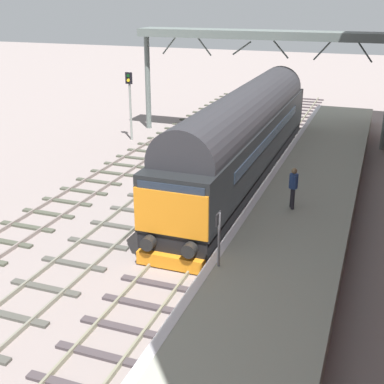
% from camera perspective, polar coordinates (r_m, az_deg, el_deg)
% --- Properties ---
extents(ground_plane, '(140.00, 140.00, 0.00)m').
position_cam_1_polar(ground_plane, '(20.63, 1.05, -4.34)').
color(ground_plane, gray).
rests_on(ground_plane, ground).
extents(track_main, '(2.50, 60.00, 0.15)m').
position_cam_1_polar(track_main, '(20.60, 1.05, -4.20)').
color(track_main, gray).
rests_on(track_main, ground).
extents(track_adjacent_west, '(2.50, 60.00, 0.15)m').
position_cam_1_polar(track_adjacent_west, '(21.79, -7.08, -2.90)').
color(track_adjacent_west, gray).
rests_on(track_adjacent_west, ground).
extents(track_adjacent_far_west, '(2.50, 60.00, 0.15)m').
position_cam_1_polar(track_adjacent_far_west, '(23.48, -14.61, -1.65)').
color(track_adjacent_far_west, gray).
rests_on(track_adjacent_far_west, ground).
extents(station_platform, '(4.00, 44.00, 1.01)m').
position_cam_1_polar(station_platform, '(19.65, 11.05, -4.49)').
color(station_platform, '#9FA292').
rests_on(station_platform, ground).
extents(diesel_locomotive, '(2.74, 19.28, 4.68)m').
position_cam_1_polar(diesel_locomotive, '(25.47, 5.79, 6.47)').
color(diesel_locomotive, black).
rests_on(diesel_locomotive, ground).
extents(signal_post_far, '(0.44, 0.22, 4.32)m').
position_cam_1_polar(signal_post_far, '(33.28, -6.88, 10.24)').
color(signal_post_far, gray).
rests_on(signal_post_far, ground).
extents(platform_number_sign, '(0.10, 0.44, 1.77)m').
position_cam_1_polar(platform_number_sign, '(15.53, 2.98, -4.30)').
color(platform_number_sign, slate).
rests_on(platform_number_sign, station_platform).
extents(waiting_passenger, '(0.44, 0.48, 1.64)m').
position_cam_1_polar(waiting_passenger, '(20.21, 11.14, 0.83)').
color(waiting_passenger, '#292730').
rests_on(waiting_passenger, station_platform).
extents(overhead_footbridge, '(16.01, 2.00, 6.78)m').
position_cam_1_polar(overhead_footbridge, '(33.39, 7.69, 16.32)').
color(overhead_footbridge, slate).
rests_on(overhead_footbridge, ground).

